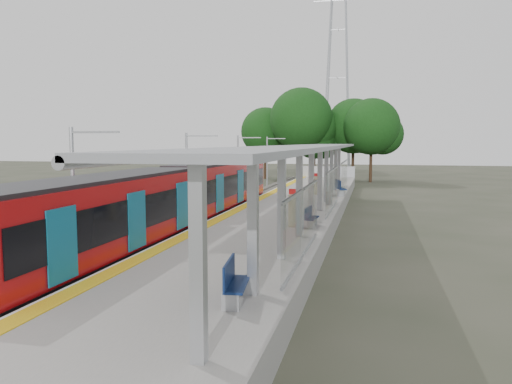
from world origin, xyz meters
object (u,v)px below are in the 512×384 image
Objects in this scene: train at (177,199)px; bench_far at (340,187)px; bench_mid at (310,216)px; info_pillar_far at (316,185)px; litter_bin at (329,198)px; bench_near at (234,280)px; info_pillar_near at (293,210)px.

train is 16.08× the size of bench_far.
train reaches higher than bench_far.
info_pillar_far is (-1.31, 14.03, 0.20)m from bench_mid.
info_pillar_far reaches higher than bench_mid.
bench_mid is at bearing -4.57° from train.
bench_far reaches higher than litter_bin.
info_pillar_far reaches higher than bench_near.
info_pillar_near is at bearing -161.34° from bench_mid.
info_pillar_far is at bearing 153.62° from bench_far.
litter_bin is (0.92, 8.35, -0.34)m from info_pillar_near.
bench_mid is 0.79× the size of bench_far.
litter_bin is at bearing 80.92° from bench_near.
bench_mid is (0.47, 11.19, -0.07)m from bench_near.
train is at bearing -127.80° from info_pillar_far.
litter_bin is at bearing -92.39° from info_pillar_far.
info_pillar_near is (-0.79, -0.19, 0.27)m from bench_mid.
litter_bin is (-0.31, -5.54, -0.18)m from bench_far.
train is 33.69× the size of litter_bin.
bench_mid is at bearing 13.06° from info_pillar_near.
train is 6.71m from bench_mid.
train is 14.53m from info_pillar_far.
info_pillar_far is (-1.75, 0.32, 0.09)m from bench_far.
train is at bearing -134.18° from bench_far.
bench_far is 2.10× the size of litter_bin.
bench_far is at bearing 61.67° from train.
train is at bearing 172.90° from info_pillar_near.
train is 17.66× the size of info_pillar_far.
bench_near reaches higher than litter_bin.
bench_near is 19.36m from litter_bin.
info_pillar_near is at bearing -96.30° from litter_bin.
bench_near reaches higher than bench_mid.
info_pillar_near reaches higher than bench_near.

